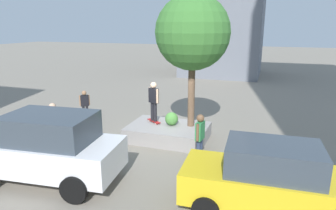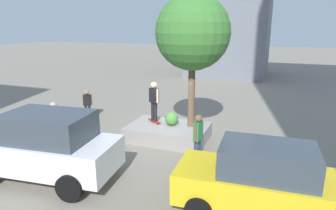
{
  "view_description": "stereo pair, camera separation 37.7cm",
  "coord_description": "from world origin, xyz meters",
  "px_view_note": "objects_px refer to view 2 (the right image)",
  "views": [
    {
      "loc": [
        -4.08,
        11.46,
        4.71
      ],
      "look_at": [
        -0.21,
        0.14,
        1.5
      ],
      "focal_mm": 32.08,
      "sensor_mm": 36.0,
      "label": 1
    },
    {
      "loc": [
        -4.44,
        11.34,
        4.71
      ],
      "look_at": [
        -0.21,
        0.14,
        1.5
      ],
      "focal_mm": 32.08,
      "sensor_mm": 36.0,
      "label": 2
    }
  ],
  "objects_px": {
    "planter_ledge": "(168,132)",
    "skateboard": "(154,121)",
    "plaza_tree": "(193,33)",
    "skateboarder": "(154,99)",
    "passerby_with_bag": "(87,102)",
    "pedestrian_crossing": "(55,120)",
    "taxi_cab": "(260,180)",
    "bystander_watching": "(198,135)",
    "police_car": "(45,146)"
  },
  "relations": [
    {
      "from": "planter_ledge",
      "to": "passerby_with_bag",
      "type": "xyz_separation_m",
      "value": [
        4.87,
        -1.21,
        0.58
      ]
    },
    {
      "from": "bystander_watching",
      "to": "taxi_cab",
      "type": "bearing_deg",
      "value": 133.19
    },
    {
      "from": "planter_ledge",
      "to": "skateboarder",
      "type": "height_order",
      "value": "skateboarder"
    },
    {
      "from": "skateboarder",
      "to": "bystander_watching",
      "type": "bearing_deg",
      "value": 142.48
    },
    {
      "from": "bystander_watching",
      "to": "skateboard",
      "type": "bearing_deg",
      "value": -37.52
    },
    {
      "from": "plaza_tree",
      "to": "pedestrian_crossing",
      "type": "relative_size",
      "value": 3.01
    },
    {
      "from": "planter_ledge",
      "to": "plaza_tree",
      "type": "height_order",
      "value": "plaza_tree"
    },
    {
      "from": "planter_ledge",
      "to": "plaza_tree",
      "type": "xyz_separation_m",
      "value": [
        -0.9,
        -0.32,
        4.1
      ]
    },
    {
      "from": "skateboard",
      "to": "bystander_watching",
      "type": "bearing_deg",
      "value": 142.48
    },
    {
      "from": "skateboard",
      "to": "passerby_with_bag",
      "type": "bearing_deg",
      "value": -13.44
    },
    {
      "from": "planter_ledge",
      "to": "taxi_cab",
      "type": "xyz_separation_m",
      "value": [
        -3.99,
        4.06,
        0.66
      ]
    },
    {
      "from": "bystander_watching",
      "to": "passerby_with_bag",
      "type": "distance_m",
      "value": 7.22
    },
    {
      "from": "taxi_cab",
      "to": "pedestrian_crossing",
      "type": "distance_m",
      "value": 8.28
    },
    {
      "from": "pedestrian_crossing",
      "to": "skateboarder",
      "type": "bearing_deg",
      "value": -145.22
    },
    {
      "from": "police_car",
      "to": "bystander_watching",
      "type": "distance_m",
      "value": 4.98
    },
    {
      "from": "passerby_with_bag",
      "to": "pedestrian_crossing",
      "type": "xyz_separation_m",
      "value": [
        -0.81,
        3.31,
        0.14
      ]
    },
    {
      "from": "planter_ledge",
      "to": "pedestrian_crossing",
      "type": "bearing_deg",
      "value": 27.3
    },
    {
      "from": "planter_ledge",
      "to": "skateboard",
      "type": "relative_size",
      "value": 4.27
    },
    {
      "from": "planter_ledge",
      "to": "skateboard",
      "type": "bearing_deg",
      "value": -17.03
    },
    {
      "from": "skateboard",
      "to": "skateboarder",
      "type": "height_order",
      "value": "skateboarder"
    },
    {
      "from": "plaza_tree",
      "to": "taxi_cab",
      "type": "xyz_separation_m",
      "value": [
        -3.09,
        4.39,
        -3.44
      ]
    },
    {
      "from": "skateboard",
      "to": "skateboarder",
      "type": "bearing_deg",
      "value": -90.0
    },
    {
      "from": "skateboarder",
      "to": "taxi_cab",
      "type": "height_order",
      "value": "skateboarder"
    },
    {
      "from": "taxi_cab",
      "to": "planter_ledge",
      "type": "bearing_deg",
      "value": -45.53
    },
    {
      "from": "skateboard",
      "to": "pedestrian_crossing",
      "type": "bearing_deg",
      "value": 34.78
    },
    {
      "from": "planter_ledge",
      "to": "passerby_with_bag",
      "type": "distance_m",
      "value": 5.05
    },
    {
      "from": "plaza_tree",
      "to": "skateboarder",
      "type": "height_order",
      "value": "plaza_tree"
    },
    {
      "from": "planter_ledge",
      "to": "police_car",
      "type": "bearing_deg",
      "value": 61.93
    },
    {
      "from": "bystander_watching",
      "to": "pedestrian_crossing",
      "type": "xyz_separation_m",
      "value": [
        5.81,
        0.42,
        0.01
      ]
    },
    {
      "from": "pedestrian_crossing",
      "to": "police_car",
      "type": "bearing_deg",
      "value": 125.31
    },
    {
      "from": "skateboarder",
      "to": "pedestrian_crossing",
      "type": "relative_size",
      "value": 0.97
    },
    {
      "from": "plaza_tree",
      "to": "skateboarder",
      "type": "bearing_deg",
      "value": 3.63
    },
    {
      "from": "skateboarder",
      "to": "passerby_with_bag",
      "type": "bearing_deg",
      "value": -13.44
    },
    {
      "from": "skateboard",
      "to": "plaza_tree",
      "type": "bearing_deg",
      "value": -176.37
    },
    {
      "from": "skateboarder",
      "to": "taxi_cab",
      "type": "distance_m",
      "value": 6.4
    },
    {
      "from": "planter_ledge",
      "to": "pedestrian_crossing",
      "type": "xyz_separation_m",
      "value": [
        4.06,
        2.09,
        0.72
      ]
    },
    {
      "from": "taxi_cab",
      "to": "plaza_tree",
      "type": "bearing_deg",
      "value": -54.88
    },
    {
      "from": "skateboard",
      "to": "police_car",
      "type": "height_order",
      "value": "police_car"
    },
    {
      "from": "planter_ledge",
      "to": "skateboard",
      "type": "distance_m",
      "value": 0.84
    },
    {
      "from": "taxi_cab",
      "to": "bystander_watching",
      "type": "height_order",
      "value": "taxi_cab"
    },
    {
      "from": "skateboarder",
      "to": "passerby_with_bag",
      "type": "relative_size",
      "value": 1.13
    },
    {
      "from": "planter_ledge",
      "to": "skateboarder",
      "type": "relative_size",
      "value": 1.92
    },
    {
      "from": "planter_ledge",
      "to": "skateboard",
      "type": "height_order",
      "value": "skateboard"
    },
    {
      "from": "planter_ledge",
      "to": "pedestrian_crossing",
      "type": "height_order",
      "value": "pedestrian_crossing"
    },
    {
      "from": "taxi_cab",
      "to": "bystander_watching",
      "type": "bearing_deg",
      "value": -46.81
    },
    {
      "from": "plaza_tree",
      "to": "passerby_with_bag",
      "type": "xyz_separation_m",
      "value": [
        5.77,
        -0.89,
        -3.52
      ]
    },
    {
      "from": "skateboard",
      "to": "pedestrian_crossing",
      "type": "distance_m",
      "value": 4.08
    },
    {
      "from": "skateboarder",
      "to": "pedestrian_crossing",
      "type": "distance_m",
      "value": 4.11
    },
    {
      "from": "taxi_cab",
      "to": "bystander_watching",
      "type": "distance_m",
      "value": 3.27
    },
    {
      "from": "plaza_tree",
      "to": "police_car",
      "type": "distance_m",
      "value": 6.68
    }
  ]
}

